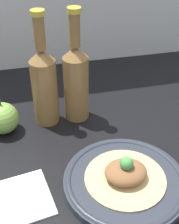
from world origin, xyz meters
TOP-DOWN VIEW (x-y plane):
  - ground_plane at (0.00, 0.00)cm, footprint 180.00×110.00cm
  - plate at (-2.91, -7.04)cm, footprint 25.75×25.75cm
  - plated_food at (-2.91, -7.04)cm, footprint 16.91×16.91cm
  - cider_bottle_left at (-15.83, 19.63)cm, footprint 6.54×6.54cm
  - cider_bottle_right at (-7.72, 19.63)cm, footprint 6.54×6.54cm
  - apple at (-27.14, 17.39)cm, footprint 8.07×8.07cm
  - napkin at (-25.46, -6.09)cm, footprint 15.76×14.59cm

SIDE VIEW (x-z plane):
  - ground_plane at x=0.00cm, z-range -4.00..0.00cm
  - napkin at x=-25.46cm, z-range 0.00..0.80cm
  - plate at x=-2.91cm, z-range 0.07..2.30cm
  - plated_food at x=-2.91cm, z-range 0.50..6.33cm
  - apple at x=-27.14cm, z-range -0.77..8.85cm
  - cider_bottle_left at x=-15.83cm, z-range -3.53..26.12cm
  - cider_bottle_right at x=-7.72cm, z-range -3.53..26.12cm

